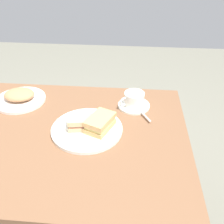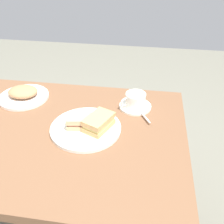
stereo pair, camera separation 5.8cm
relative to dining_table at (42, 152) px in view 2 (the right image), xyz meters
name	(u,v)px [view 2 (the right image)]	position (x,y,z in m)	size (l,w,h in m)	color
dining_table	(42,152)	(0.00, 0.00, 0.00)	(1.21, 0.78, 0.71)	brown
sandwich_plate	(86,128)	(0.20, 0.02, 0.14)	(0.29, 0.29, 0.01)	white
sandwich_front	(84,122)	(0.19, 0.02, 0.17)	(0.14, 0.08, 0.05)	tan
sandwich_back	(99,122)	(0.25, 0.03, 0.17)	(0.12, 0.15, 0.05)	tan
coffee_saucer	(135,106)	(0.38, 0.22, 0.14)	(0.15, 0.15, 0.01)	white
coffee_cup	(135,99)	(0.38, 0.22, 0.17)	(0.11, 0.09, 0.06)	white
spoon	(143,114)	(0.42, 0.15, 0.14)	(0.06, 0.09, 0.01)	silver
side_plate	(24,97)	(-0.16, 0.22, 0.14)	(0.24, 0.24, 0.01)	white
side_food_pile	(23,92)	(-0.16, 0.22, 0.17)	(0.14, 0.12, 0.04)	tan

